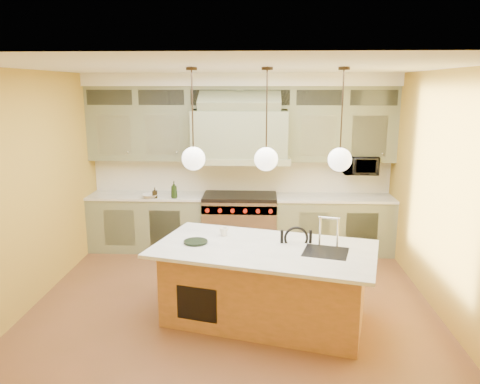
{
  "coord_description": "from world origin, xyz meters",
  "views": [
    {
      "loc": [
        0.35,
        -5.32,
        2.7
      ],
      "look_at": [
        0.07,
        0.7,
        1.33
      ],
      "focal_mm": 35.0,
      "sensor_mm": 36.0,
      "label": 1
    }
  ],
  "objects_px": {
    "range": "(240,222)",
    "counter_stool": "(297,270)",
    "kitchen_island": "(265,283)",
    "microwave": "(360,165)"
  },
  "relations": [
    {
      "from": "range",
      "to": "counter_stool",
      "type": "xyz_separation_m",
      "value": [
        0.77,
        -2.41,
        0.15
      ]
    },
    {
      "from": "range",
      "to": "kitchen_island",
      "type": "xyz_separation_m",
      "value": [
        0.4,
        -2.4,
        -0.01
      ]
    },
    {
      "from": "range",
      "to": "kitchen_island",
      "type": "relative_size",
      "value": 0.44
    },
    {
      "from": "counter_stool",
      "to": "microwave",
      "type": "height_order",
      "value": "microwave"
    },
    {
      "from": "counter_stool",
      "to": "microwave",
      "type": "bearing_deg",
      "value": 62.55
    },
    {
      "from": "range",
      "to": "counter_stool",
      "type": "height_order",
      "value": "counter_stool"
    },
    {
      "from": "kitchen_island",
      "to": "counter_stool",
      "type": "height_order",
      "value": "kitchen_island"
    },
    {
      "from": "kitchen_island",
      "to": "counter_stool",
      "type": "relative_size",
      "value": 2.43
    },
    {
      "from": "counter_stool",
      "to": "microwave",
      "type": "relative_size",
      "value": 2.06
    },
    {
      "from": "range",
      "to": "kitchen_island",
      "type": "bearing_deg",
      "value": -80.42
    }
  ]
}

